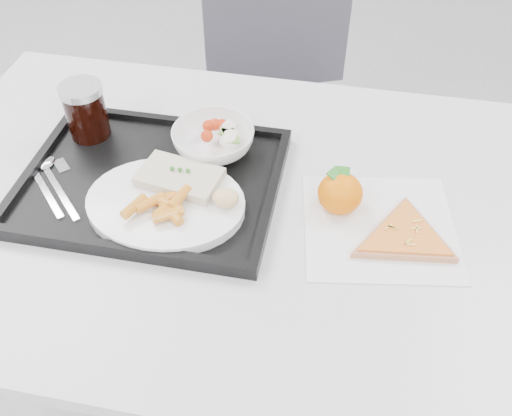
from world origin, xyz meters
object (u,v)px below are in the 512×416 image
cola_glass (85,110)px  tangerine (340,193)px  table (236,228)px  salad_bowl (213,140)px  pizza_slice (405,237)px  dinner_plate (166,204)px  chair (270,85)px  tray (152,182)px

cola_glass → tangerine: cola_glass is taller
table → tangerine: 0.21m
salad_bowl → cola_glass: 0.25m
pizza_slice → salad_bowl: bearing=157.3°
dinner_plate → pizza_slice: dinner_plate is taller
dinner_plate → tangerine: bearing=13.8°
table → dinner_plate: bearing=-154.5°
chair → salad_bowl: bearing=-90.7°
tray → pizza_slice: (0.44, -0.05, 0.00)m
tray → dinner_plate: size_ratio=1.67×
table → pizza_slice: size_ratio=4.32×
table → dinner_plate: dinner_plate is taller
dinner_plate → salad_bowl: bearing=75.4°
chair → dinner_plate: size_ratio=3.44×
table → tray: 0.17m
dinner_plate → cola_glass: cola_glass is taller
salad_bowl → pizza_slice: bearing=-22.7°
tray → tangerine: bearing=1.3°
salad_bowl → tangerine: 0.26m
table → pizza_slice: (0.29, -0.04, 0.08)m
pizza_slice → chair: bearing=115.6°
cola_glass → tangerine: 0.50m
table → salad_bowl: 0.17m
dinner_plate → salad_bowl: 0.17m
tray → tangerine: size_ratio=4.52×
salad_bowl → dinner_plate: bearing=-104.6°
pizza_slice → table: bearing=172.8°
dinner_plate → cola_glass: size_ratio=2.50×
chair → salad_bowl: (-0.01, -0.58, 0.25)m
tray → salad_bowl: 0.14m
dinner_plate → tangerine: 0.29m
cola_glass → tangerine: bearing=-11.1°
dinner_plate → cola_glass: bearing=140.8°
chair → tangerine: bearing=-70.7°
table → tray: tray is taller
chair → cola_glass: size_ratio=8.61×
tangerine → salad_bowl: bearing=159.1°
salad_bowl → cola_glass: bearing=179.2°
chair → cola_glass: chair is taller
table → tangerine: (0.18, 0.02, 0.10)m
tray → pizza_slice: bearing=-6.2°
cola_glass → pizza_slice: bearing=-14.2°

